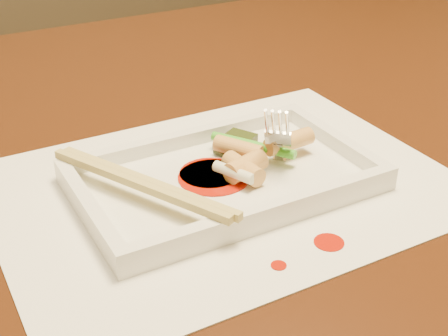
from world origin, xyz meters
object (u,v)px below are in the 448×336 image
placemat (224,186)px  fork (282,79)px  table (227,209)px  plate_base (224,182)px  chopstick_a (137,184)px

placemat → fork: size_ratio=2.86×
table → fork: 0.20m
table → plate_base: size_ratio=5.38×
placemat → chopstick_a: bearing=180.0°
table → placemat: 0.16m
plate_base → chopstick_a: size_ratio=1.38×
placemat → chopstick_a: chopstick_a is taller
table → plate_base: 0.16m
fork → placemat: bearing=-165.6°
fork → plate_base: bearing=-165.6°
plate_base → chopstick_a: 0.08m
placemat → plate_base: bearing=90.0°
table → placemat: (-0.06, -0.10, 0.10)m
placemat → plate_base: size_ratio=1.54×
placemat → plate_base: 0.00m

